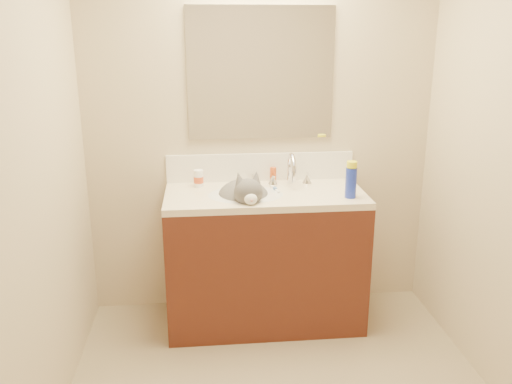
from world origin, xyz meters
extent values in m
cube|color=#C3AF91|center=(0.00, 1.25, 1.25)|extent=(2.20, 0.04, 2.50)
cube|color=#C3AF91|center=(0.00, -1.25, 1.25)|extent=(2.20, 0.04, 2.50)
cube|color=#C3AF91|center=(-1.10, 0.00, 1.25)|extent=(0.04, 2.50, 2.50)
cube|color=#491D13|center=(0.00, 0.97, 0.41)|extent=(1.20, 0.55, 0.82)
cube|color=beige|center=(0.00, 0.97, 0.84)|extent=(1.20, 0.55, 0.04)
ellipsoid|color=white|center=(-0.12, 0.94, 0.79)|extent=(0.45, 0.36, 0.14)
cylinder|color=silver|center=(0.18, 1.16, 0.92)|extent=(0.04, 0.04, 0.11)
torus|color=silver|center=(0.18, 1.09, 0.97)|extent=(0.03, 0.20, 0.20)
cylinder|color=silver|center=(0.18, 1.01, 0.94)|extent=(0.03, 0.03, 0.06)
cone|color=silver|center=(0.07, 1.16, 0.89)|extent=(0.06, 0.06, 0.06)
cone|color=silver|center=(0.29, 1.16, 0.89)|extent=(0.06, 0.06, 0.06)
ellipsoid|color=#504E50|center=(-0.13, 0.97, 0.82)|extent=(0.35, 0.39, 0.23)
ellipsoid|color=#504E50|center=(-0.11, 0.81, 0.92)|extent=(0.18, 0.17, 0.16)
ellipsoid|color=#504E50|center=(-0.12, 0.88, 0.88)|extent=(0.13, 0.13, 0.15)
cone|color=#504E50|center=(-0.17, 0.83, 0.99)|extent=(0.08, 0.09, 0.10)
cone|color=#504E50|center=(-0.07, 0.84, 0.99)|extent=(0.08, 0.09, 0.10)
ellipsoid|color=white|center=(-0.11, 0.74, 0.90)|extent=(0.08, 0.07, 0.07)
ellipsoid|color=white|center=(-0.12, 0.85, 0.83)|extent=(0.13, 0.09, 0.14)
sphere|color=#DC928E|center=(-0.10, 0.72, 0.90)|extent=(0.02, 0.02, 0.02)
cylinder|color=#504E50|center=(0.02, 0.97, 0.75)|extent=(0.13, 0.24, 0.04)
cube|color=white|center=(0.00, 1.24, 0.95)|extent=(1.20, 0.02, 0.18)
cube|color=white|center=(0.00, 1.24, 1.54)|extent=(0.90, 0.02, 0.80)
cylinder|color=white|center=(-0.40, 1.14, 0.91)|extent=(0.07, 0.07, 0.11)
cylinder|color=#CE4C22|center=(-0.40, 1.14, 0.90)|extent=(0.08, 0.08, 0.04)
cylinder|color=#B7B7BC|center=(-0.04, 1.19, 0.89)|extent=(0.06, 0.06, 0.05)
cylinder|color=#C04916|center=(0.08, 1.18, 0.91)|extent=(0.05, 0.05, 0.10)
cube|color=white|center=(0.07, 1.02, 0.86)|extent=(0.04, 0.14, 0.01)
cube|color=#5C81C4|center=(0.07, 1.02, 0.87)|extent=(0.02, 0.03, 0.02)
cylinder|color=#192CB2|center=(0.48, 0.83, 0.95)|extent=(0.07, 0.07, 0.18)
cylinder|color=yellow|center=(0.48, 0.83, 1.06)|extent=(0.07, 0.07, 0.04)
camera|label=1|loc=(-0.37, -2.12, 1.82)|focal=38.00mm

